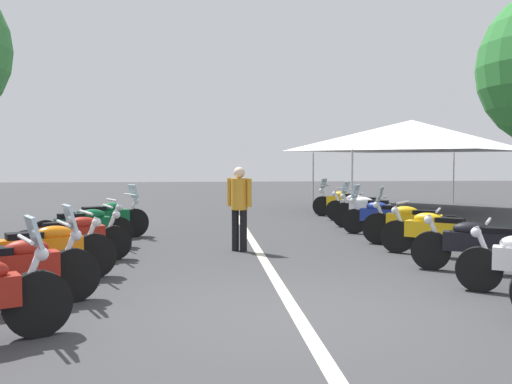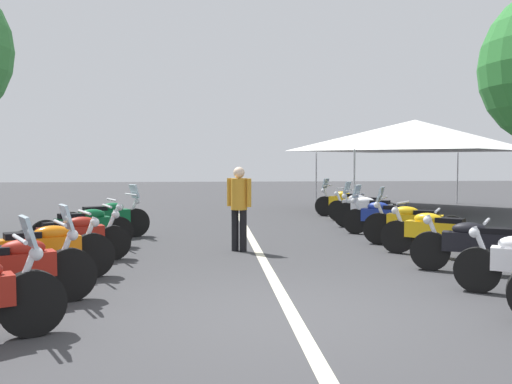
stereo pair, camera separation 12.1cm
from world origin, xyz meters
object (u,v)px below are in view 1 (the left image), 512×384
object	(u,v)px
motorcycle_right_row_2	(480,245)
motorcycle_right_row_4	(413,223)
motorcycle_left_row_4	(84,227)
motorcycle_right_row_8	(345,202)
motorcycle_left_row_3	(73,237)
event_tent	(412,136)
motorcycle_left_row_2	(42,251)
bystander_1	(239,202)
motorcycle_left_row_5	(105,219)
motorcycle_right_row_3	(436,232)
motorcycle_left_row_1	(13,270)
motorcycle_right_row_5	(383,216)
motorcycle_right_row_7	(360,207)
motorcycle_right_row_6	(369,211)

from	to	relation	value
motorcycle_right_row_2	motorcycle_right_row_4	distance (m)	2.79
motorcycle_left_row_4	motorcycle_right_row_8	xyz separation A→B (m)	(5.81, -6.74, 0.01)
motorcycle_left_row_3	event_tent	distance (m)	13.59
motorcycle_right_row_8	motorcycle_left_row_2	bearing A→B (deg)	87.36
motorcycle_right_row_2	event_tent	bearing A→B (deg)	-77.62
motorcycle_left_row_4	bystander_1	distance (m)	3.11
motorcycle_left_row_5	motorcycle_right_row_3	world-z (taller)	motorcycle_left_row_5
motorcycle_left_row_3	motorcycle_right_row_4	size ratio (longest dim) A/B	1.01
motorcycle_right_row_4	bystander_1	bearing A→B (deg)	33.12
motorcycle_left_row_3	motorcycle_right_row_3	size ratio (longest dim) A/B	1.12
motorcycle_left_row_3	motorcycle_left_row_4	xyz separation A→B (m)	(1.38, 0.11, 0.01)
motorcycle_left_row_4	motorcycle_left_row_1	bearing A→B (deg)	-114.78
motorcycle_left_row_4	motorcycle_right_row_4	size ratio (longest dim) A/B	0.96
event_tent	motorcycle_right_row_5	bearing A→B (deg)	153.93
motorcycle_left_row_5	motorcycle_right_row_5	distance (m)	6.41
bystander_1	motorcycle_right_row_2	bearing A→B (deg)	-91.97
motorcycle_right_row_2	motorcycle_right_row_8	distance (m)	8.67
motorcycle_right_row_7	event_tent	world-z (taller)	event_tent
bystander_1	event_tent	xyz separation A→B (m)	(8.36, -6.66, 1.69)
motorcycle_right_row_8	motorcycle_right_row_5	bearing A→B (deg)	122.33
motorcycle_right_row_5	bystander_1	world-z (taller)	bystander_1
motorcycle_left_row_2	motorcycle_left_row_5	size ratio (longest dim) A/B	1.06
motorcycle_right_row_3	motorcycle_right_row_5	world-z (taller)	motorcycle_right_row_5
motorcycle_right_row_7	motorcycle_right_row_8	xyz separation A→B (m)	(1.43, 0.09, 0.02)
motorcycle_left_row_3	motorcycle_left_row_5	world-z (taller)	motorcycle_left_row_5
motorcycle_left_row_2	bystander_1	bearing A→B (deg)	13.99
motorcycle_right_row_4	bystander_1	distance (m)	3.66
motorcycle_right_row_6	motorcycle_right_row_8	distance (m)	2.92
motorcycle_left_row_5	bystander_1	distance (m)	3.48
motorcycle_left_row_1	motorcycle_left_row_5	xyz separation A→B (m)	(5.86, -0.06, -0.00)
motorcycle_right_row_4	motorcycle_right_row_6	bearing A→B (deg)	-61.20
bystander_1	motorcycle_right_row_4	bearing A→B (deg)	-52.69
motorcycle_right_row_5	motorcycle_right_row_8	bearing A→B (deg)	-57.22
bystander_1	motorcycle_left_row_4	bearing A→B (deg)	115.29
motorcycle_right_row_2	motorcycle_right_row_6	bearing A→B (deg)	-61.47
motorcycle_left_row_3	motorcycle_right_row_5	size ratio (longest dim) A/B	1.10
motorcycle_right_row_2	bystander_1	xyz separation A→B (m)	(2.48, 3.63, 0.51)
motorcycle_left_row_2	motorcycle_left_row_3	size ratio (longest dim) A/B	1.03
motorcycle_left_row_3	motorcycle_right_row_7	world-z (taller)	motorcycle_left_row_3
motorcycle_left_row_2	motorcycle_right_row_2	world-z (taller)	motorcycle_left_row_2
motorcycle_left_row_1	motorcycle_right_row_8	distance (m)	12.15
motorcycle_left_row_3	motorcycle_right_row_7	size ratio (longest dim) A/B	1.09
motorcycle_left_row_3	motorcycle_left_row_5	bearing A→B (deg)	66.10
motorcycle_left_row_2	motorcycle_right_row_2	size ratio (longest dim) A/B	1.02
motorcycle_left_row_1	motorcycle_right_row_2	size ratio (longest dim) A/B	0.99
motorcycle_left_row_3	motorcycle_right_row_8	world-z (taller)	motorcycle_right_row_8
motorcycle_left_row_2	motorcycle_left_row_1	bearing A→B (deg)	-114.73
motorcycle_right_row_2	motorcycle_right_row_8	size ratio (longest dim) A/B	1.05
motorcycle_right_row_2	motorcycle_left_row_5	bearing A→B (deg)	-5.77
motorcycle_left_row_3	motorcycle_left_row_2	bearing A→B (deg)	-115.13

